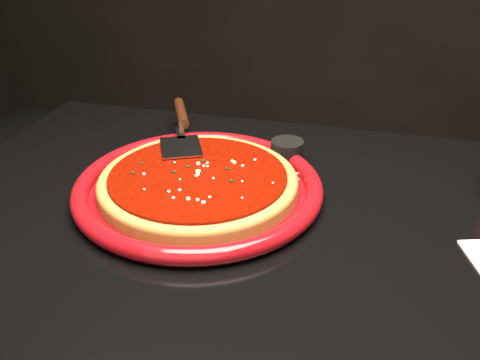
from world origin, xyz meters
name	(u,v)px	position (x,y,z in m)	size (l,w,h in m)	color
plate	(198,187)	(-0.17, 0.07, 0.76)	(0.39, 0.39, 0.03)	maroon
pizza_crust	(198,185)	(-0.17, 0.07, 0.77)	(0.31, 0.31, 0.02)	brown
pizza_crust_rim	(198,180)	(-0.17, 0.07, 0.78)	(0.31, 0.31, 0.02)	brown
pizza_sauce	(198,177)	(-0.17, 0.07, 0.78)	(0.28, 0.28, 0.01)	#730A00
parmesan_dusting	(198,173)	(-0.17, 0.07, 0.79)	(0.27, 0.27, 0.01)	beige
basil_flecks	(198,173)	(-0.17, 0.07, 0.79)	(0.25, 0.25, 0.00)	black
pizza_server	(182,127)	(-0.25, 0.22, 0.80)	(0.08, 0.29, 0.02)	silver
ramekin	(287,153)	(-0.06, 0.21, 0.77)	(0.06, 0.06, 0.04)	black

